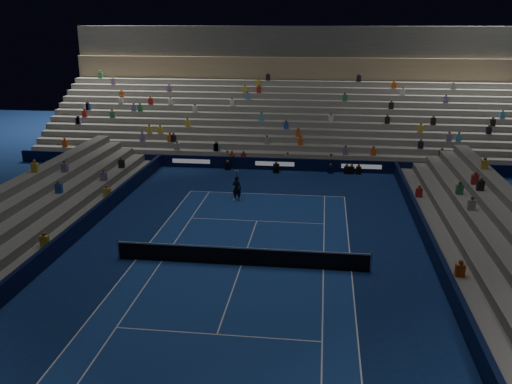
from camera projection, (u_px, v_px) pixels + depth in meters
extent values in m
plane|color=navy|center=(241.00, 265.00, 27.54)|extent=(90.00, 90.00, 0.00)
cube|color=navy|center=(241.00, 265.00, 27.54)|extent=(10.97, 23.77, 0.01)
cube|color=black|center=(275.00, 164.00, 44.90)|extent=(44.00, 0.25, 1.00)
cube|color=black|center=(441.00, 267.00, 26.25)|extent=(0.25, 37.00, 1.00)
cube|color=black|center=(58.00, 247.00, 28.54)|extent=(0.25, 37.00, 1.00)
cube|color=slate|center=(276.00, 164.00, 45.92)|extent=(44.00, 1.00, 0.50)
cube|color=slate|center=(277.00, 158.00, 46.79)|extent=(44.00, 1.00, 1.00)
cube|color=slate|center=(278.00, 153.00, 47.66)|extent=(44.00, 1.00, 1.50)
cube|color=slate|center=(279.00, 147.00, 48.53)|extent=(44.00, 1.00, 2.00)
cube|color=slate|center=(280.00, 142.00, 49.40)|extent=(44.00, 1.00, 2.50)
cube|color=slate|center=(281.00, 137.00, 50.27)|extent=(44.00, 1.00, 3.00)
cube|color=slate|center=(282.00, 132.00, 51.14)|extent=(44.00, 1.00, 3.50)
cube|color=slate|center=(283.00, 128.00, 52.01)|extent=(44.00, 1.00, 4.00)
cube|color=slate|center=(284.00, 123.00, 52.89)|extent=(44.00, 1.00, 4.50)
cube|color=slate|center=(284.00, 119.00, 53.76)|extent=(44.00, 1.00, 5.00)
cube|color=slate|center=(285.00, 115.00, 54.63)|extent=(44.00, 1.00, 5.50)
cube|color=slate|center=(286.00, 111.00, 55.50)|extent=(44.00, 1.00, 6.00)
cube|color=#937D5B|center=(287.00, 68.00, 55.30)|extent=(44.00, 0.60, 2.20)
cube|color=#434340|center=(289.00, 41.00, 55.84)|extent=(44.00, 2.40, 3.00)
cube|color=slate|center=(457.00, 272.00, 26.23)|extent=(1.00, 37.00, 0.50)
cube|color=slate|center=(480.00, 269.00, 26.03)|extent=(1.00, 37.00, 1.00)
cube|color=slate|center=(502.00, 265.00, 25.84)|extent=(1.00, 37.00, 1.50)
cube|color=slate|center=(44.00, 250.00, 28.71)|extent=(1.00, 37.00, 0.50)
cube|color=slate|center=(25.00, 245.00, 28.75)|extent=(1.00, 37.00, 1.00)
cube|color=slate|center=(7.00, 240.00, 28.80)|extent=(1.00, 37.00, 1.50)
cylinder|color=#B2B2B7|center=(118.00, 249.00, 28.14)|extent=(0.10, 0.10, 1.10)
cylinder|color=#B2B2B7|center=(371.00, 262.00, 26.62)|extent=(0.10, 0.10, 1.10)
cube|color=black|center=(241.00, 257.00, 27.41)|extent=(12.80, 0.03, 0.90)
cube|color=white|center=(241.00, 248.00, 27.26)|extent=(12.80, 0.04, 0.08)
imported|color=black|center=(237.00, 188.00, 37.21)|extent=(0.69, 0.51, 1.72)
cube|color=black|center=(276.00, 168.00, 44.27)|extent=(0.52, 0.62, 0.65)
cylinder|color=black|center=(276.00, 167.00, 43.77)|extent=(0.18, 0.36, 0.16)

